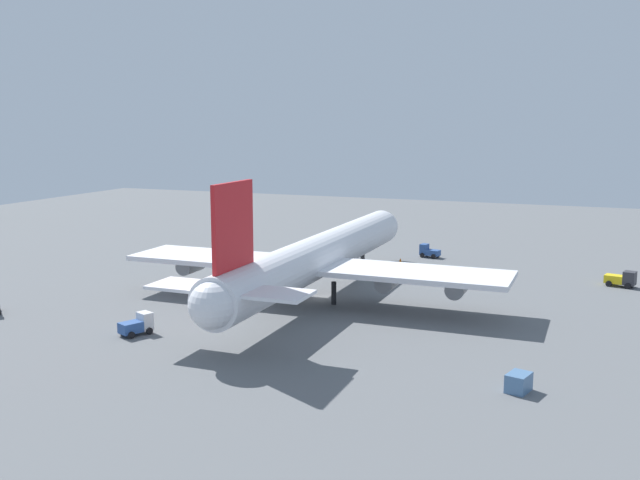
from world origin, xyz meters
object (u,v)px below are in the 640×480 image
cargo_airplane (319,256)px  safety_cone_nose (400,260)px  catering_truck (429,251)px  cargo_container_aft (519,382)px  maintenance_van (137,325)px  fuel_truck (622,279)px

cargo_airplane → safety_cone_nose: 30.93m
catering_truck → cargo_container_aft: (-63.21, -23.25, -0.24)m
catering_truck → safety_cone_nose: 7.38m
maintenance_van → catering_truck: maintenance_van is taller
cargo_airplane → maintenance_van: (-24.48, 13.41, -4.86)m
maintenance_van → fuel_truck: bearing=-48.2°
cargo_container_aft → safety_cone_nose: size_ratio=4.04×
catering_truck → cargo_container_aft: 67.35m
cargo_airplane → cargo_container_aft: bearing=-131.0°
fuel_truck → catering_truck: bearing=68.6°
fuel_truck → safety_cone_nose: bearing=79.9°
maintenance_van → catering_truck: bearing=-18.9°
cargo_airplane → fuel_truck: bearing=-59.7°
cargo_airplane → fuel_truck: 47.03m
safety_cone_nose → cargo_airplane: bearing=172.9°
cargo_container_aft → safety_cone_nose: bearing=25.4°
catering_truck → cargo_container_aft: catering_truck is taller
catering_truck → maintenance_van: bearing=161.1°
cargo_airplane → maintenance_van: cargo_airplane is taller
fuel_truck → safety_cone_nose: 37.23m
fuel_truck → cargo_container_aft: (-50.30, 9.70, -0.34)m
cargo_airplane → safety_cone_nose: size_ratio=90.95×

